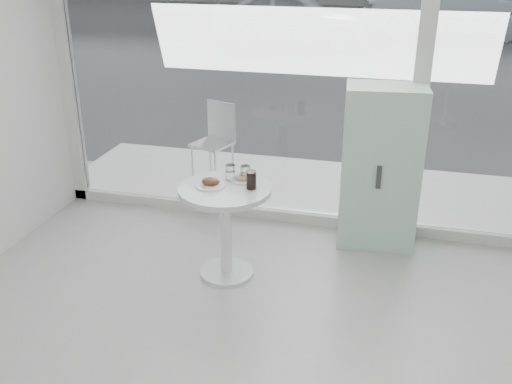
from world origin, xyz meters
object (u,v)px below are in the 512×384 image
(patio_chair, at_px, (216,137))
(car_silver, at_px, (450,9))
(car_white, at_px, (291,18))
(water_tumbler_b, at_px, (245,174))
(main_table, at_px, (225,213))
(plate_fritter, at_px, (211,183))
(water_tumbler_a, at_px, (230,173))
(plate_donut, at_px, (243,178))
(mint_cabinet, at_px, (380,168))
(cola_glass, at_px, (251,180))

(patio_chair, relative_size, car_silver, 0.18)
(car_white, height_order, water_tumbler_b, car_white)
(main_table, relative_size, plate_fritter, 3.38)
(car_white, xyz_separation_m, plate_fritter, (1.58, -11.20, 0.09))
(car_silver, bearing_deg, water_tumbler_b, 159.61)
(water_tumbler_a, bearing_deg, car_white, 98.68)
(plate_fritter, bearing_deg, water_tumbler_a, 56.66)
(plate_donut, bearing_deg, water_tumbler_b, 6.98)
(mint_cabinet, xyz_separation_m, cola_glass, (-0.93, -0.84, 0.12))
(main_table, bearing_deg, plate_donut, 59.74)
(car_white, bearing_deg, mint_cabinet, -169.32)
(car_silver, relative_size, plate_donut, 24.41)
(car_silver, distance_m, plate_fritter, 13.83)
(car_silver, height_order, plate_fritter, car_silver)
(main_table, bearing_deg, plate_fritter, -178.11)
(mint_cabinet, distance_m, water_tumbler_a, 1.34)
(car_silver, bearing_deg, plate_donut, 159.52)
(main_table, bearing_deg, water_tumbler_a, 90.63)
(plate_fritter, height_order, water_tumbler_b, water_tumbler_b)
(water_tumbler_b, bearing_deg, main_table, -124.89)
(main_table, xyz_separation_m, water_tumbler_b, (0.12, 0.17, 0.28))
(plate_fritter, xyz_separation_m, plate_donut, (0.21, 0.17, -0.01))
(mint_cabinet, relative_size, water_tumbler_b, 11.37)
(car_white, height_order, cola_glass, car_white)
(car_white, distance_m, water_tumbler_a, 11.16)
(patio_chair, relative_size, water_tumbler_b, 6.88)
(mint_cabinet, xyz_separation_m, water_tumbler_a, (-1.14, -0.71, 0.11))
(main_table, height_order, water_tumbler_b, water_tumbler_b)
(patio_chair, bearing_deg, plate_donut, -45.36)
(car_silver, xyz_separation_m, water_tumbler_b, (-2.24, -13.44, 0.04))
(mint_cabinet, height_order, cola_glass, mint_cabinet)
(plate_fritter, relative_size, cola_glass, 1.56)
(car_white, bearing_deg, plate_donut, -175.41)
(water_tumbler_b, bearing_deg, car_white, 99.30)
(main_table, bearing_deg, car_white, 98.57)
(plate_donut, bearing_deg, water_tumbler_a, -176.07)
(car_white, xyz_separation_m, water_tumbler_a, (1.68, -11.03, 0.12))
(plate_fritter, bearing_deg, plate_donut, 39.50)
(main_table, xyz_separation_m, plate_fritter, (-0.11, -0.00, 0.25))
(patio_chair, height_order, plate_donut, patio_chair)
(plate_donut, distance_m, water_tumbler_b, 0.04)
(mint_cabinet, bearing_deg, water_tumbler_a, -153.91)
(water_tumbler_b, distance_m, cola_glass, 0.16)
(main_table, distance_m, patio_chair, 1.95)
(car_white, bearing_deg, main_table, -176.04)
(car_white, relative_size, water_tumbler_a, 32.89)
(car_silver, distance_m, plate_donut, 13.63)
(plate_donut, xyz_separation_m, water_tumbler_b, (0.02, 0.00, 0.04))
(main_table, height_order, car_silver, car_silver)
(mint_cabinet, bearing_deg, car_white, 99.32)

